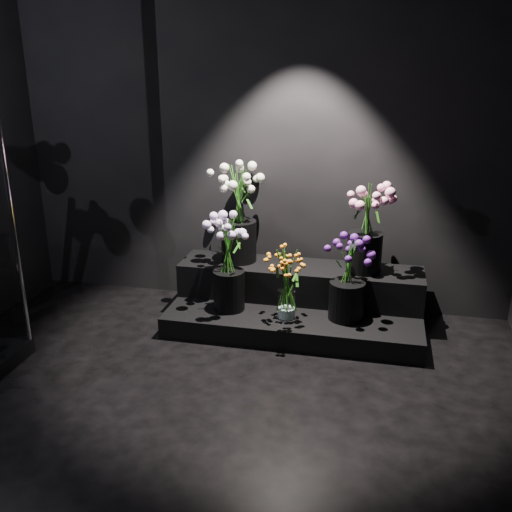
% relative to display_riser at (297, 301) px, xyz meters
% --- Properties ---
extents(floor, '(4.00, 4.00, 0.00)m').
position_rel_display_riser_xyz_m(floor, '(-0.37, -1.62, -0.18)').
color(floor, black).
rests_on(floor, ground).
extents(wall_back, '(4.00, 0.00, 4.00)m').
position_rel_display_riser_xyz_m(wall_back, '(-0.37, 0.38, 1.22)').
color(wall_back, black).
rests_on(wall_back, floor).
extents(display_riser, '(1.90, 0.84, 0.42)m').
position_rel_display_riser_xyz_m(display_riser, '(0.00, 0.00, 0.00)').
color(display_riser, black).
rests_on(display_riser, floor).
extents(bouquet_orange_bells, '(0.31, 0.31, 0.54)m').
position_rel_display_riser_xyz_m(bouquet_orange_bells, '(-0.04, -0.28, 0.26)').
color(bouquet_orange_bells, white).
rests_on(bouquet_orange_bells, display_riser).
extents(bouquet_lilac, '(0.43, 0.43, 0.71)m').
position_rel_display_riser_xyz_m(bouquet_lilac, '(-0.49, -0.23, 0.39)').
color(bouquet_lilac, black).
rests_on(bouquet_lilac, display_riser).
extents(bouquet_purple, '(0.40, 0.40, 0.60)m').
position_rel_display_riser_xyz_m(bouquet_purple, '(0.39, -0.20, 0.31)').
color(bouquet_purple, black).
rests_on(bouquet_purple, display_riser).
extents(bouquet_cream_roses, '(0.44, 0.44, 0.76)m').
position_rel_display_riser_xyz_m(bouquet_cream_roses, '(-0.50, 0.14, 0.68)').
color(bouquet_cream_roses, black).
rests_on(bouquet_cream_roses, display_riser).
extents(bouquet_pink_roses, '(0.45, 0.45, 0.67)m').
position_rel_display_riser_xyz_m(bouquet_pink_roses, '(0.49, 0.11, 0.63)').
color(bouquet_pink_roses, black).
rests_on(bouquet_pink_roses, display_riser).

